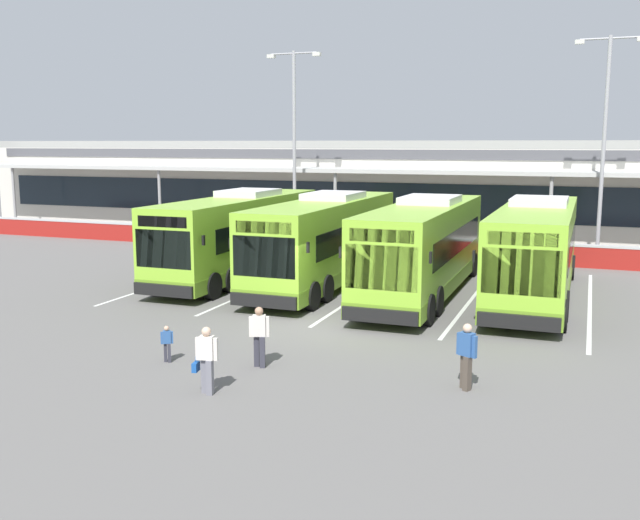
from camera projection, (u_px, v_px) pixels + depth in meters
The scene contains 18 objects.
ground_plane at pixel (315, 324), 23.22m from camera, with size 200.00×200.00×0.00m, color #605E5B.
terminal_building at pixel (460, 186), 47.54m from camera, with size 70.00×13.00×6.00m.
red_barrier_wall at pixel (417, 247), 36.50m from camera, with size 60.00×0.40×1.10m.
coach_bus_leftmost at pixel (240, 236), 31.26m from camera, with size 2.99×12.15×3.78m.
coach_bus_left_centre at pixel (326, 242), 29.51m from camera, with size 2.99×12.15×3.78m.
coach_bus_centre at pixel (424, 249), 27.43m from camera, with size 2.99×12.15×3.78m.
coach_bus_right_centre at pixel (535, 252), 26.70m from camera, with size 2.99×12.15×3.78m.
bay_stripe_far_west at pixel (189, 275), 31.70m from camera, with size 0.14×13.00×0.01m, color silver.
bay_stripe_west at pixel (274, 282), 30.23m from camera, with size 0.14×13.00×0.01m, color silver.
bay_stripe_mid_west at pixel (369, 289), 28.76m from camera, with size 0.14×13.00×0.01m, color silver.
bay_stripe_centre at pixel (473, 297), 27.28m from camera, with size 0.14×13.00×0.01m, color silver.
bay_stripe_mid_east at pixel (590, 306), 25.81m from camera, with size 0.14×13.00×0.01m, color silver.
pedestrian_with_handbag at pixel (206, 358), 16.64m from camera, with size 0.64×0.33×1.62m.
pedestrian_in_dark_coat at pixel (259, 335), 18.64m from camera, with size 0.53×0.33×1.62m.
pedestrian_child at pixel (167, 343), 19.10m from camera, with size 0.31×0.23×1.00m.
pedestrian_near_bin at pixel (467, 354), 16.92m from camera, with size 0.52×0.40×1.62m.
lamp_post_west at pixel (294, 135), 40.82m from camera, with size 3.24×0.28×11.00m.
lamp_post_centre at pixel (604, 134), 35.04m from camera, with size 3.24×0.28×11.00m.
Camera 1 is at (8.18, -21.04, 5.85)m, focal length 39.85 mm.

